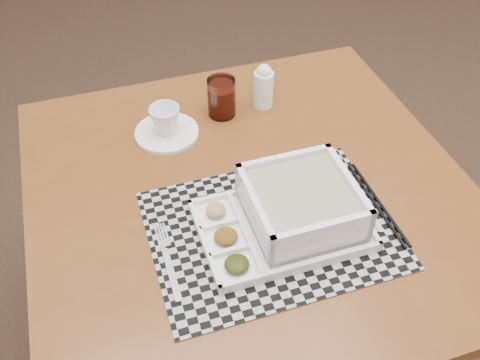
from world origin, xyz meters
name	(u,v)px	position (x,y,z in m)	size (l,w,h in m)	color
floor	(249,230)	(0.00, 0.00, 0.00)	(5.00, 5.00, 0.00)	#321E19
dining_table	(251,212)	(-0.11, -0.46, 0.62)	(1.00, 1.00, 0.69)	#5C3010
placemat	(271,229)	(-0.10, -0.57, 0.69)	(0.47, 0.36, 0.00)	#9B9AA2
serving_tray	(295,210)	(-0.05, -0.57, 0.73)	(0.34, 0.25, 0.09)	white
fork	(169,259)	(-0.31, -0.60, 0.69)	(0.03, 0.19, 0.00)	silver
spoon	(351,184)	(0.09, -0.49, 0.70)	(0.04, 0.18, 0.01)	silver
chopsticks	(378,204)	(0.13, -0.56, 0.70)	(0.04, 0.24, 0.01)	black
saucer	(167,133)	(-0.26, -0.24, 0.70)	(0.15, 0.15, 0.01)	white
cup	(165,120)	(-0.26, -0.24, 0.73)	(0.07, 0.07, 0.07)	white
juice_glass	(222,99)	(-0.12, -0.19, 0.74)	(0.07, 0.07, 0.10)	white
creamer_bottle	(263,86)	(-0.02, -0.17, 0.75)	(0.05, 0.05, 0.12)	white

